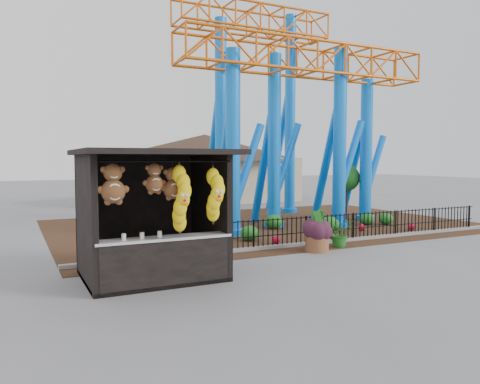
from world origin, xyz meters
name	(u,v)px	position (x,y,z in m)	size (l,w,h in m)	color
ground	(281,274)	(0.00, 0.00, 0.00)	(120.00, 120.00, 0.00)	slate
mulch_bed	(265,225)	(4.00, 8.00, 0.01)	(18.00, 12.00, 0.02)	#331E11
curb	(335,241)	(4.00, 3.00, 0.06)	(18.00, 0.18, 0.12)	gray
prize_booth	(154,216)	(-3.01, 0.90, 1.53)	(3.50, 3.40, 3.12)	black
picket_fence	(356,227)	(4.90, 3.00, 0.50)	(12.20, 0.06, 1.00)	black
roller_coaster	(284,80)	(5.12, 8.23, 6.44)	(11.00, 6.37, 10.82)	#0D73EB
terracotta_planter	(317,242)	(2.52, 2.00, 0.29)	(0.74, 0.74, 0.58)	brown
planter_foliage	(317,223)	(2.52, 2.00, 0.90)	(0.70, 0.70, 0.64)	#351525
potted_plant	(340,233)	(3.64, 2.28, 0.46)	(0.82, 0.71, 0.92)	#214E17
landscaping	(321,224)	(5.17, 5.44, 0.29)	(7.95, 3.55, 0.61)	#1C5A1A
pavilion	(205,157)	(6.00, 20.00, 3.07)	(15.00, 15.00, 4.80)	#BFAD8C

